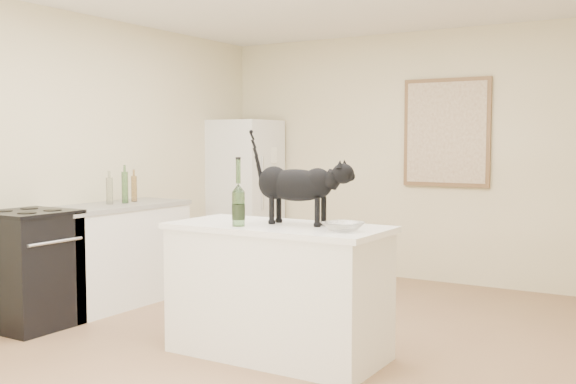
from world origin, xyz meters
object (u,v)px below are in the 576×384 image
at_px(fridge, 244,194).
at_px(wine_bottle, 238,196).
at_px(stove, 30,270).
at_px(black_cat, 296,189).
at_px(glass_bowl, 343,227).

xyz_separation_m(fridge, wine_bottle, (1.87, -2.75, 0.25)).
bearing_deg(stove, black_cat, 12.27).
bearing_deg(wine_bottle, black_cat, 43.83).
distance_m(fridge, black_cat, 3.30).
xyz_separation_m(stove, black_cat, (2.15, 0.47, 0.69)).
xyz_separation_m(black_cat, wine_bottle, (-0.28, -0.27, -0.04)).
distance_m(black_cat, wine_bottle, 0.39).
distance_m(fridge, wine_bottle, 3.34).
bearing_deg(fridge, stove, -90.00).
relative_size(wine_bottle, glass_bowl, 1.65).
bearing_deg(glass_bowl, wine_bottle, -170.36).
height_order(black_cat, wine_bottle, black_cat).
bearing_deg(wine_bottle, glass_bowl, 9.64).
distance_m(stove, fridge, 2.98).
relative_size(stove, wine_bottle, 2.23).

